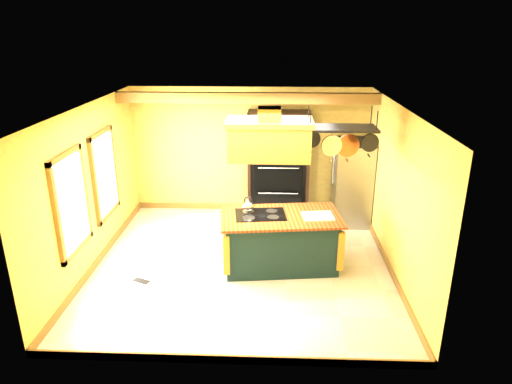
# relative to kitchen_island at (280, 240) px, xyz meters

# --- Properties ---
(floor) EXTENTS (5.00, 5.00, 0.00)m
(floor) POSITION_rel_kitchen_island_xyz_m (-0.64, 0.02, -0.47)
(floor) COLOR beige
(floor) RESTS_ON ground
(ceiling) EXTENTS (5.00, 5.00, 0.00)m
(ceiling) POSITION_rel_kitchen_island_xyz_m (-0.64, 0.02, 2.23)
(ceiling) COLOR white
(ceiling) RESTS_ON wall_back
(wall_back) EXTENTS (5.00, 0.02, 2.70)m
(wall_back) POSITION_rel_kitchen_island_xyz_m (-0.64, 2.52, 0.88)
(wall_back) COLOR #D6C24E
(wall_back) RESTS_ON floor
(wall_front) EXTENTS (5.00, 0.02, 2.70)m
(wall_front) POSITION_rel_kitchen_island_xyz_m (-0.64, -2.48, 0.88)
(wall_front) COLOR #D6C24E
(wall_front) RESTS_ON floor
(wall_left) EXTENTS (0.02, 5.00, 2.70)m
(wall_left) POSITION_rel_kitchen_island_xyz_m (-3.14, 0.02, 0.88)
(wall_left) COLOR #D6C24E
(wall_left) RESTS_ON floor
(wall_right) EXTENTS (0.02, 5.00, 2.70)m
(wall_right) POSITION_rel_kitchen_island_xyz_m (1.86, 0.02, 0.88)
(wall_right) COLOR #D6C24E
(wall_right) RESTS_ON floor
(ceiling_beam) EXTENTS (5.00, 0.15, 0.20)m
(ceiling_beam) POSITION_rel_kitchen_island_xyz_m (-0.64, 1.72, 2.12)
(ceiling_beam) COLOR brown
(ceiling_beam) RESTS_ON ceiling
(window_near) EXTENTS (0.06, 1.06, 1.56)m
(window_near) POSITION_rel_kitchen_island_xyz_m (-3.11, -0.78, 0.93)
(window_near) COLOR brown
(window_near) RESTS_ON wall_left
(window_far) EXTENTS (0.06, 1.06, 1.56)m
(window_far) POSITION_rel_kitchen_island_xyz_m (-3.11, 0.62, 0.93)
(window_far) COLOR brown
(window_far) RESTS_ON wall_left
(kitchen_island) EXTENTS (2.09, 1.32, 1.11)m
(kitchen_island) POSITION_rel_kitchen_island_xyz_m (0.00, 0.00, 0.00)
(kitchen_island) COLOR #13292B
(kitchen_island) RESTS_ON floor
(range_hood) EXTENTS (1.34, 0.76, 0.80)m
(range_hood) POSITION_rel_kitchen_island_xyz_m (-0.20, -0.00, 1.77)
(range_hood) COLOR olive
(range_hood) RESTS_ON ceiling
(pot_rack) EXTENTS (1.15, 0.54, 0.79)m
(pot_rack) POSITION_rel_kitchen_island_xyz_m (0.91, 0.00, 1.83)
(pot_rack) COLOR black
(pot_rack) RESTS_ON ceiling
(refrigerator) EXTENTS (0.74, 0.87, 1.69)m
(refrigerator) POSITION_rel_kitchen_island_xyz_m (1.47, 1.92, 0.35)
(refrigerator) COLOR #93979B
(refrigerator) RESTS_ON floor
(hutch) EXTENTS (1.27, 0.58, 2.25)m
(hutch) POSITION_rel_kitchen_island_xyz_m (-0.03, 2.27, 0.40)
(hutch) COLOR black
(hutch) RESTS_ON floor
(floor_register) EXTENTS (0.30, 0.22, 0.01)m
(floor_register) POSITION_rel_kitchen_island_xyz_m (-2.23, -0.63, -0.46)
(floor_register) COLOR black
(floor_register) RESTS_ON floor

